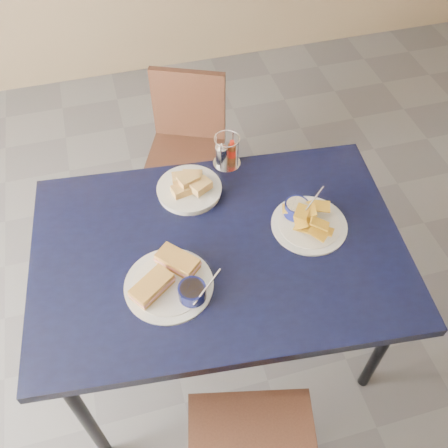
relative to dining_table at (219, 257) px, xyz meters
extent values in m
plane|color=#535359|center=(0.16, -0.23, -0.69)|extent=(6.00, 6.00, 0.00)
cube|color=black|center=(0.00, 0.00, 0.04)|extent=(1.37, 0.99, 0.04)
cylinder|color=black|center=(-0.56, -0.35, -0.33)|extent=(0.04, 0.04, 0.71)
cylinder|color=black|center=(0.56, -0.35, -0.33)|extent=(0.04, 0.04, 0.71)
cylinder|color=black|center=(-0.56, 0.35, -0.33)|extent=(0.04, 0.04, 0.71)
cylinder|color=black|center=(0.56, 0.35, -0.33)|extent=(0.04, 0.04, 0.71)
cylinder|color=black|center=(-0.22, -0.44, -0.48)|extent=(0.04, 0.04, 0.41)
cylinder|color=black|center=(0.12, -0.44, -0.48)|extent=(0.04, 0.04, 0.41)
cube|color=black|center=(0.05, 0.87, -0.31)|extent=(0.48, 0.47, 0.04)
cylinder|color=black|center=(-0.10, 0.73, -0.51)|extent=(0.03, 0.03, 0.36)
cylinder|color=black|center=(0.20, 0.73, -0.51)|extent=(0.03, 0.03, 0.36)
cylinder|color=black|center=(-0.10, 1.01, -0.51)|extent=(0.03, 0.03, 0.36)
cylinder|color=black|center=(0.20, 1.01, -0.51)|extent=(0.03, 0.03, 0.36)
cube|color=black|center=(0.05, 1.03, -0.10)|extent=(0.35, 0.18, 0.39)
cylinder|color=white|center=(-0.20, -0.11, 0.07)|extent=(0.29, 0.29, 0.01)
cylinder|color=white|center=(-0.20, -0.11, 0.07)|extent=(0.24, 0.24, 0.00)
cube|color=gold|center=(-0.25, -0.12, 0.09)|extent=(0.15, 0.14, 0.04)
cube|color=#DA8B85|center=(-0.25, -0.12, 0.09)|extent=(0.16, 0.15, 0.01)
cube|color=gold|center=(-0.15, -0.04, 0.09)|extent=(0.15, 0.15, 0.04)
cube|color=#DA8B85|center=(-0.15, -0.04, 0.09)|extent=(0.15, 0.16, 0.01)
cylinder|color=#090C33|center=(-0.13, -0.17, 0.10)|extent=(0.09, 0.09, 0.05)
cylinder|color=black|center=(-0.13, -0.17, 0.11)|extent=(0.08, 0.08, 0.01)
cylinder|color=silver|center=(-0.09, -0.19, 0.14)|extent=(0.11, 0.07, 0.08)
cylinder|color=white|center=(0.34, 0.01, 0.07)|extent=(0.27, 0.27, 0.01)
cylinder|color=white|center=(0.34, 0.01, 0.07)|extent=(0.22, 0.22, 0.00)
cube|color=gold|center=(0.33, 0.04, 0.08)|extent=(0.06, 0.08, 0.02)
cube|color=gold|center=(0.31, -0.02, 0.08)|extent=(0.08, 0.08, 0.02)
cube|color=gold|center=(0.33, 0.04, 0.08)|extent=(0.08, 0.08, 0.03)
cube|color=gold|center=(0.37, -0.05, 0.09)|extent=(0.08, 0.08, 0.02)
cube|color=gold|center=(0.30, 0.00, 0.09)|extent=(0.06, 0.07, 0.02)
cube|color=gold|center=(0.34, -0.07, 0.10)|extent=(0.08, 0.08, 0.02)
cube|color=gold|center=(0.29, 0.07, 0.10)|extent=(0.08, 0.06, 0.02)
cube|color=gold|center=(0.34, 0.04, 0.11)|extent=(0.05, 0.07, 0.03)
cube|color=gold|center=(0.39, 0.04, 0.11)|extent=(0.08, 0.06, 0.02)
cube|color=gold|center=(0.31, 0.03, 0.12)|extent=(0.07, 0.08, 0.02)
cube|color=gold|center=(0.35, -0.04, 0.12)|extent=(0.08, 0.07, 0.03)
cylinder|color=#090C33|center=(0.31, 0.07, 0.10)|extent=(0.09, 0.09, 0.05)
cylinder|color=beige|center=(0.31, 0.07, 0.11)|extent=(0.08, 0.08, 0.01)
cylinder|color=silver|center=(0.35, 0.05, 0.14)|extent=(0.11, 0.07, 0.08)
cylinder|color=white|center=(-0.04, 0.28, 0.07)|extent=(0.24, 0.24, 0.02)
cylinder|color=white|center=(-0.04, 0.28, 0.08)|extent=(0.20, 0.20, 0.00)
cube|color=#DDAC60|center=(-0.07, 0.26, 0.10)|extent=(0.08, 0.06, 0.03)
cube|color=#DDAC60|center=(-0.02, 0.31, 0.11)|extent=(0.09, 0.07, 0.03)
cube|color=#DDAC60|center=(0.00, 0.25, 0.11)|extent=(0.09, 0.08, 0.03)
cube|color=#DDAC60|center=(-0.06, 0.30, 0.12)|extent=(0.08, 0.06, 0.03)
cube|color=#DDAC60|center=(-0.04, 0.28, 0.12)|extent=(0.09, 0.07, 0.03)
cylinder|color=silver|center=(0.14, 0.39, 0.06)|extent=(0.11, 0.11, 0.01)
cylinder|color=silver|center=(0.17, 0.43, 0.13)|extent=(0.00, 0.00, 0.13)
cylinder|color=silver|center=(0.10, 0.43, 0.13)|extent=(0.01, 0.00, 0.13)
cylinder|color=silver|center=(0.10, 0.36, 0.13)|extent=(0.01, 0.00, 0.13)
cylinder|color=silver|center=(0.17, 0.36, 0.13)|extent=(0.00, 0.00, 0.13)
torus|color=silver|center=(0.14, 0.39, 0.19)|extent=(0.10, 0.10, 0.00)
cylinder|color=silver|center=(0.12, 0.39, 0.11)|extent=(0.05, 0.05, 0.08)
cone|color=silver|center=(0.12, 0.39, 0.16)|extent=(0.04, 0.04, 0.02)
cylinder|color=brown|center=(0.16, 0.40, 0.11)|extent=(0.03, 0.03, 0.08)
cylinder|color=#B5190A|center=(0.16, 0.40, 0.11)|extent=(0.03, 0.03, 0.03)
cylinder|color=#B5190A|center=(0.16, 0.40, 0.16)|extent=(0.02, 0.02, 0.02)
camera|label=1|loc=(-0.25, -1.00, 1.46)|focal=40.00mm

